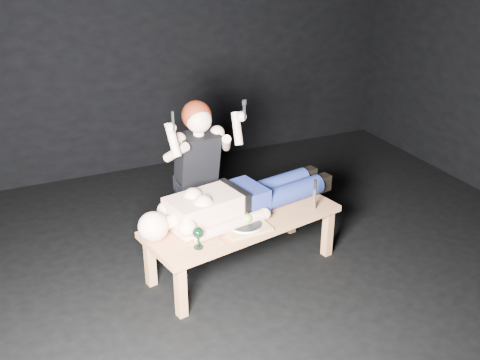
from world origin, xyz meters
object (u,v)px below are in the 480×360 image
at_px(table, 243,244).
at_px(goblet, 198,238).
at_px(kneeling_woman, 194,170).
at_px(lying_man, 241,196).
at_px(serving_tray, 245,227).
at_px(carving_knife, 315,195).

distance_m(table, goblet, 0.60).
bearing_deg(table, kneeling_woman, 96.58).
xyz_separation_m(lying_man, goblet, (-0.48, -0.36, -0.06)).
xyz_separation_m(kneeling_woman, goblet, (-0.27, -0.82, -0.12)).
relative_size(serving_tray, carving_knife, 1.36).
bearing_deg(serving_tray, goblet, -165.34).
relative_size(table, carving_knife, 6.09).
distance_m(table, carving_knife, 0.68).
bearing_deg(lying_man, kneeling_woman, 103.33).
relative_size(lying_man, kneeling_woman, 1.23).
height_order(goblet, carving_knife, carving_knife).
relative_size(table, kneeling_woman, 1.16).
bearing_deg(goblet, table, 29.48).
distance_m(kneeling_woman, carving_knife, 1.00).
bearing_deg(kneeling_woman, carving_knife, -44.32).
bearing_deg(lying_man, carving_knife, -30.68).
height_order(lying_man, kneeling_woman, kneeling_woman).
bearing_deg(carving_knife, table, 160.15).
relative_size(lying_man, serving_tray, 4.71).
height_order(lying_man, carving_knife, lying_man).
bearing_deg(serving_tray, kneeling_woman, 100.43).
height_order(table, lying_man, lying_man).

